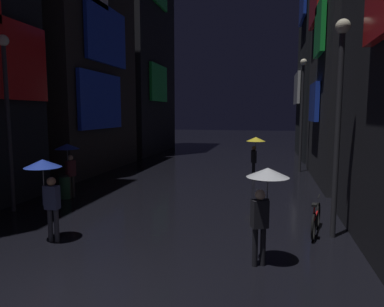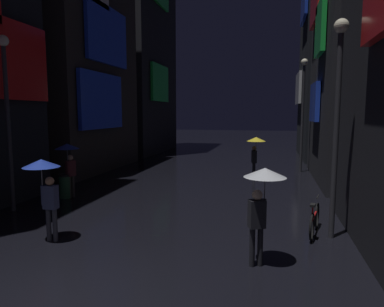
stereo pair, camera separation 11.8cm
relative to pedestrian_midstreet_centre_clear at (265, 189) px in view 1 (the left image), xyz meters
The scene contains 12 objects.
building_left_mid 15.75m from the pedestrian_midstreet_centre_clear, 135.50° to the left, with size 4.25×7.99×12.82m.
building_right_mid 12.50m from the pedestrian_midstreet_centre_clear, 67.70° to the left, with size 4.25×7.56×14.57m.
building_right_far 21.89m from the pedestrian_midstreet_centre_clear, 77.81° to the left, with size 4.25×8.15×20.84m.
pedestrian_midstreet_centre_clear is the anchor object (origin of this frame).
pedestrian_foreground_left_blue 8.47m from the pedestrian_midstreet_centre_clear, 150.10° to the left, with size 0.90×0.90×2.12m.
pedestrian_near_crossing_blue 5.37m from the pedestrian_midstreet_centre_clear, behind, with size 0.90×0.90×2.12m.
pedestrian_far_right_yellow 9.40m from the pedestrian_midstreet_centre_clear, 93.63° to the left, with size 0.90×0.90×2.12m.
bicycle_parked_at_storefront 2.94m from the pedestrian_midstreet_centre_clear, 59.32° to the left, with size 0.47×1.79×0.96m.
streetlamp_left_near 8.77m from the pedestrian_midstreet_centre_clear, 164.34° to the left, with size 0.36×0.36×5.73m.
streetlamp_right_far 12.76m from the pedestrian_midstreet_centre_clear, 81.98° to the left, with size 0.36×0.36×6.16m.
streetlamp_right_near 3.27m from the pedestrian_midstreet_centre_clear, 49.88° to the left, with size 0.36×0.36×5.57m.
trash_bin 8.74m from the pedestrian_midstreet_centre_clear, 150.63° to the left, with size 0.46×0.46×0.93m.
Camera 1 is at (3.30, -4.79, 3.27)m, focal length 32.00 mm.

